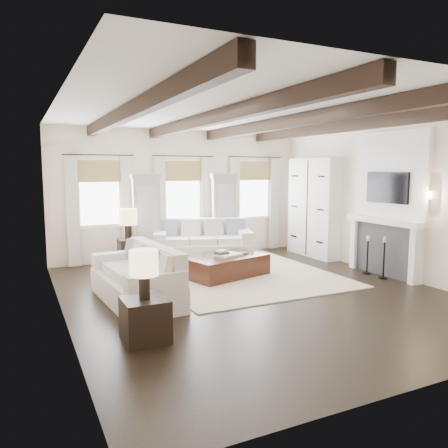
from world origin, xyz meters
name	(u,v)px	position (x,y,z in m)	size (l,w,h in m)	color
ground	(255,293)	(0.00, 0.00, 0.00)	(7.50, 7.50, 0.00)	black
room_shell	(266,186)	(0.75, 0.90, 1.89)	(6.54, 7.54, 3.22)	white
area_rug	(237,273)	(0.41, 1.47, 0.01)	(3.60, 4.32, 0.02)	beige
sofa_back	(203,244)	(0.25, 3.02, 0.40)	(2.56, 1.75, 1.01)	silver
sofa_left	(140,279)	(-1.99, 0.45, 0.38)	(1.16, 2.26, 0.94)	silver
ottoman	(224,266)	(0.05, 1.36, 0.22)	(1.68, 1.05, 0.44)	black
tray	(228,255)	(0.11, 1.32, 0.46)	(0.50, 0.38, 0.04)	white
book_lower	(222,253)	(-0.02, 1.35, 0.50)	(0.26, 0.20, 0.04)	#262628
book_upper	(221,251)	(-0.01, 1.39, 0.53)	(0.22, 0.17, 0.03)	beige
book_loose	(241,253)	(0.44, 1.35, 0.45)	(0.24, 0.18, 0.03)	#262628
side_table_front	(145,320)	(-2.39, -1.33, 0.28)	(0.57, 0.57, 0.57)	black
lamp_front	(144,266)	(-2.39, -1.33, 1.00)	(0.37, 0.37, 0.64)	black
side_table_back	(129,254)	(-1.57, 2.97, 0.33)	(0.44, 0.44, 0.66)	black
lamp_back	(128,219)	(-1.57, 2.97, 1.13)	(0.40, 0.40, 0.68)	black
candlestick_near	(384,261)	(2.90, -0.22, 0.36)	(0.17, 0.17, 0.86)	black
candlestick_far	(367,258)	(2.90, 0.24, 0.34)	(0.17, 0.17, 0.82)	black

